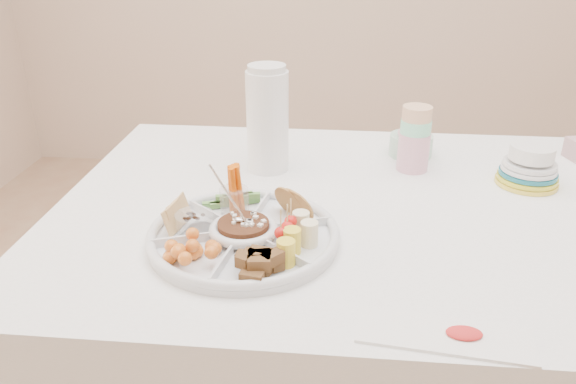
# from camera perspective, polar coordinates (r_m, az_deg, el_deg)

# --- Properties ---
(dining_table) EXTENTS (1.52, 1.02, 0.76)m
(dining_table) POSITION_cam_1_polar(r_m,az_deg,el_deg) (1.51, 8.98, -14.25)
(dining_table) COLOR white
(dining_table) RESTS_ON floor
(party_tray) EXTENTS (0.49, 0.49, 0.04)m
(party_tray) POSITION_cam_1_polar(r_m,az_deg,el_deg) (1.13, -4.53, -4.12)
(party_tray) COLOR white
(party_tray) RESTS_ON dining_table
(bean_dip) EXTENTS (0.13, 0.13, 0.04)m
(bean_dip) POSITION_cam_1_polar(r_m,az_deg,el_deg) (1.13, -4.54, -3.79)
(bean_dip) COLOR #311F13
(bean_dip) RESTS_ON party_tray
(tortillas) EXTENTS (0.12, 0.12, 0.06)m
(tortillas) POSITION_cam_1_polar(r_m,az_deg,el_deg) (1.20, 0.12, -1.06)
(tortillas) COLOR #B96432
(tortillas) RESTS_ON party_tray
(carrot_cucumber) EXTENTS (0.16, 0.16, 0.11)m
(carrot_cucumber) POSITION_cam_1_polar(r_m,az_deg,el_deg) (1.23, -5.76, 0.48)
(carrot_cucumber) COLOR #DE5806
(carrot_cucumber) RESTS_ON party_tray
(pita_raisins) EXTENTS (0.14, 0.14, 0.06)m
(pita_raisins) POSITION_cam_1_polar(r_m,az_deg,el_deg) (1.17, -10.61, -2.33)
(pita_raisins) COLOR #EBC470
(pita_raisins) RESTS_ON party_tray
(cherries) EXTENTS (0.15, 0.15, 0.05)m
(cherries) POSITION_cam_1_polar(r_m,az_deg,el_deg) (1.06, -9.89, -5.90)
(cherries) COLOR orange
(cherries) RESTS_ON party_tray
(granola_chunks) EXTENTS (0.14, 0.14, 0.05)m
(granola_chunks) POSITION_cam_1_polar(r_m,az_deg,el_deg) (1.02, -3.13, -6.96)
(granola_chunks) COLOR #432F1C
(granola_chunks) RESTS_ON party_tray
(banana_tomato) EXTENTS (0.14, 0.14, 0.09)m
(banana_tomato) POSITION_cam_1_polar(r_m,az_deg,el_deg) (1.08, 1.94, -3.32)
(banana_tomato) COLOR #FFD867
(banana_tomato) RESTS_ON party_tray
(cup_stack) EXTENTS (0.10, 0.10, 0.22)m
(cup_stack) POSITION_cam_1_polar(r_m,az_deg,el_deg) (1.47, 12.83, 6.26)
(cup_stack) COLOR silver
(cup_stack) RESTS_ON dining_table
(thermos) EXTENTS (0.12, 0.12, 0.28)m
(thermos) POSITION_cam_1_polar(r_m,az_deg,el_deg) (1.43, -2.09, 7.54)
(thermos) COLOR white
(thermos) RESTS_ON dining_table
(flower_bowl) EXTENTS (0.14, 0.14, 0.09)m
(flower_bowl) POSITION_cam_1_polar(r_m,az_deg,el_deg) (1.59, 12.42, 5.16)
(flower_bowl) COLOR silver
(flower_bowl) RESTS_ON dining_table
(plate_stack) EXTENTS (0.16, 0.16, 0.10)m
(plate_stack) POSITION_cam_1_polar(r_m,az_deg,el_deg) (1.49, 23.31, 2.43)
(plate_stack) COLOR #F6DD59
(plate_stack) RESTS_ON dining_table
(placemat) EXTENTS (0.28, 0.12, 0.01)m
(placemat) POSITION_cam_1_polar(r_m,az_deg,el_deg) (0.93, 15.57, -13.82)
(placemat) COLOR white
(placemat) RESTS_ON dining_table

